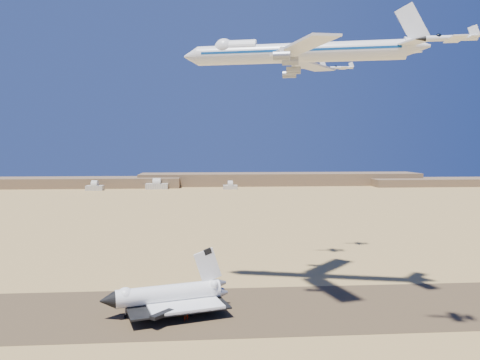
{
  "coord_description": "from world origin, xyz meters",
  "views": [
    {
      "loc": [
        3.67,
        -159.71,
        56.76
      ],
      "look_at": [
        16.81,
        8.0,
        45.05
      ],
      "focal_mm": 35.0,
      "sensor_mm": 36.0,
      "label": 1
    }
  ],
  "objects": [
    {
      "name": "shuttle",
      "position": [
        -8.88,
        -0.92,
        5.79
      ],
      "size": [
        44.13,
        34.62,
        21.55
      ],
      "rotation": [
        0.0,
        0.0,
        0.28
      ],
      "color": "white",
      "rests_on": "runway"
    },
    {
      "name": "hangars",
      "position": [
        -64.0,
        478.43,
        4.83
      ],
      "size": [
        200.5,
        29.5,
        30.0
      ],
      "color": "beige",
      "rests_on": "ground"
    },
    {
      "name": "chase_jet_f",
      "position": [
        74.37,
        78.85,
        97.75
      ],
      "size": [
        14.61,
        8.02,
        3.64
      ],
      "rotation": [
        0.0,
        0.0,
        -0.11
      ],
      "color": "white"
    },
    {
      "name": "ground",
      "position": [
        0.0,
        0.0,
        0.0
      ],
      "size": [
        1200.0,
        1200.0,
        0.0
      ],
      "primitive_type": "plane",
      "color": "#A9874B",
      "rests_on": "ground"
    },
    {
      "name": "runway",
      "position": [
        0.0,
        0.0,
        0.03
      ],
      "size": [
        600.0,
        50.0,
        0.06
      ],
      "primitive_type": "cube",
      "color": "brown",
      "rests_on": "ground"
    },
    {
      "name": "crew_b",
      "position": [
        -2.6,
        -9.64,
        0.95
      ],
      "size": [
        0.6,
        0.92,
        1.79
      ],
      "primitive_type": "imported",
      "rotation": [
        0.0,
        0.0,
        1.68
      ],
      "color": "red",
      "rests_on": "runway"
    },
    {
      "name": "crew_a",
      "position": [
        -1.89,
        -8.41,
        0.99
      ],
      "size": [
        0.52,
        0.73,
        1.86
      ],
      "primitive_type": "imported",
      "rotation": [
        0.0,
        0.0,
        1.69
      ],
      "color": "red",
      "rests_on": "runway"
    },
    {
      "name": "chase_jet_a",
      "position": [
        69.19,
        -38.03,
        85.85
      ],
      "size": [
        16.52,
        9.35,
        4.16
      ],
      "rotation": [
        0.0,
        0.0,
        -0.2
      ],
      "color": "white"
    },
    {
      "name": "carrier_747",
      "position": [
        36.06,
        13.15,
        91.52
      ],
      "size": [
        89.93,
        67.6,
        22.39
      ],
      "rotation": [
        0.0,
        0.0,
        -0.25
      ],
      "color": "white"
    },
    {
      "name": "crew_c",
      "position": [
        -1.83,
        -8.71,
        0.98
      ],
      "size": [
        1.14,
        1.17,
        1.84
      ],
      "primitive_type": "imported",
      "rotation": [
        0.0,
        0.0,
        2.31
      ],
      "color": "red",
      "rests_on": "runway"
    },
    {
      "name": "chase_jet_e",
      "position": [
        54.74,
        62.81,
        95.08
      ],
      "size": [
        16.44,
        8.94,
        4.1
      ],
      "rotation": [
        0.0,
        0.0,
        -0.09
      ],
      "color": "white"
    },
    {
      "name": "ridgeline",
      "position": [
        65.32,
        527.31,
        7.63
      ],
      "size": [
        960.0,
        90.0,
        18.0
      ],
      "color": "brown",
      "rests_on": "ground"
    }
  ]
}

